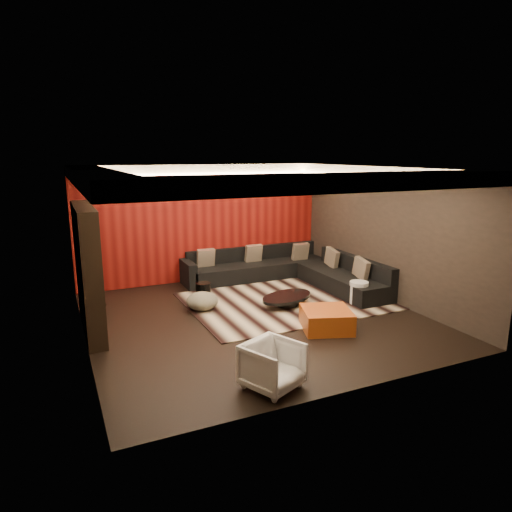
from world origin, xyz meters
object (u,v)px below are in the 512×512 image
armchair (273,366)px  orange_ottoman (326,319)px  coffee_table (287,300)px  drum_stool (203,291)px  sectional_sofa (289,272)px  white_side_table (359,293)px

armchair → orange_ottoman: bearing=14.8°
coffee_table → drum_stool: size_ratio=3.26×
coffee_table → sectional_sofa: size_ratio=0.34×
white_side_table → armchair: armchair is taller
sectional_sofa → orange_ottoman: bearing=-105.7°
drum_stool → orange_ottoman: bearing=-58.6°
white_side_table → sectional_sofa: 2.08m
coffee_table → sectional_sofa: 1.75m
white_side_table → drum_stool: bearing=152.0°
coffee_table → sectional_sofa: (0.86, 1.52, 0.14)m
white_side_table → orange_ottoman: (-1.37, -0.91, -0.05)m
white_side_table → armchair: 3.94m
armchair → sectional_sofa: 5.08m
armchair → sectional_sofa: sectional_sofa is taller
orange_ottoman → armchair: size_ratio=1.19×
coffee_table → white_side_table: bearing=-19.0°
white_side_table → armchair: (-3.16, -2.36, 0.08)m
white_side_table → orange_ottoman: 1.65m
white_side_table → sectional_sofa: bearing=105.4°
drum_stool → orange_ottoman: (1.48, -2.43, -0.02)m
coffee_table → drum_stool: (-1.44, 1.03, 0.08)m
coffee_table → orange_ottoman: size_ratio=1.48×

